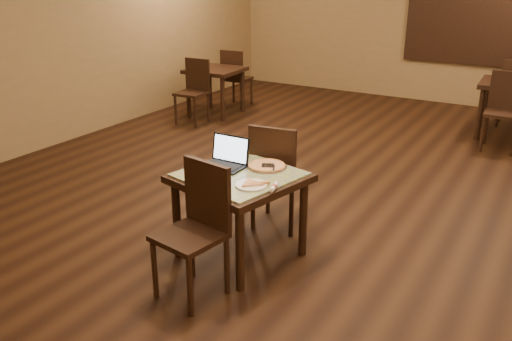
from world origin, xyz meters
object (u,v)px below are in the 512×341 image
Objects in this scene: laptop at (227,158)px; other_table_b_chair_far at (235,75)px; other_table_b_chair_near at (194,87)px; pizza_pan at (267,167)px; chair_main_far at (276,171)px; other_table_a_chair_near at (504,106)px; other_table_a at (512,92)px; tiled_table at (240,185)px; other_table_b at (215,76)px; chair_main_near at (198,222)px.

other_table_b_chair_far is at bearing 122.00° from laptop.
laptop is at bearing -52.36° from other_table_b_chair_near.
laptop is 0.35m from pizza_pan.
other_table_a_chair_near is (1.47, 3.69, 0.01)m from chair_main_far.
chair_main_far is 4.54m from other_table_a.
other_table_b_chair_near is at bearing -161.86° from other_table_a.
tiled_table is 3.18× the size of pizza_pan.
other_table_b_chair_near is 1.16m from other_table_b_chair_far.
chair_main_far is at bearing 106.26° from pizza_pan.
other_table_a_chair_near is at bearing 10.57° from other_table_b_chair_near.
laptop is 0.42× the size of other_table_b.
other_table_b is at bearing 130.04° from pizza_pan.
other_table_a_chair_near is at bearing -119.46° from chair_main_far.
other_table_b_chair_near is (-3.01, 3.00, -0.20)m from pizza_pan.
other_table_a is (1.49, 4.90, 0.01)m from tiled_table.
pizza_pan reaches higher than tiled_table.
other_table_b_chair_far is at bearing 175.98° from other_table_a_chair_near.
chair_main_near is at bearing -97.06° from pizza_pan.
other_table_a is 0.61m from other_table_a_chair_near.
other_table_b_chair_far is at bearing 129.35° from chair_main_near.
other_table_a reaches higher than other_table_b.
pizza_pan is at bearing 76.38° from tiled_table.
other_table_b_chair_near is at bearing 135.13° from pizza_pan.
chair_main_far is at bearing -45.19° from other_table_b_chair_near.
other_table_b is 0.87× the size of other_table_b_chair_far.
pizza_pan is at bearing -111.33° from other_table_a_chair_near.
other_table_a is 0.90× the size of other_table_b_chair_near.
tiled_table is 0.62m from chair_main_near.
other_table_b_chair_near is (-2.89, 3.24, -0.10)m from tiled_table.
chair_main_near reaches higher than other_table_b_chair_near.
other_table_b_chair_far is (-2.89, 5.01, -0.02)m from chair_main_near.
chair_main_near reaches higher than other_table_a.
other_table_b_chair_near is (-4.38, -1.06, -0.03)m from other_table_a_chair_near.
tiled_table is 0.29m from pizza_pan.
other_table_a_chair_near reaches higher than other_table_b_chair_near.
other_table_a is at bearing 73.61° from pizza_pan.
pizza_pan is at bearing -109.09° from other_table_a.
chair_main_far is (0.01, 0.61, -0.08)m from tiled_table.
chair_main_far is 2.86× the size of laptop.
chair_main_near is 2.97× the size of pizza_pan.
other_table_b_chair_far is at bearing 125.83° from pizza_pan.
other_table_b is at bearing -168.75° from other_table_a.
chair_main_far is at bearing 99.43° from chair_main_near.
tiled_table is at bearing -51.29° from other_table_b_chair_near.
tiled_table is 0.28m from laptop.
chair_main_near is at bearing -73.37° from laptop.
laptop is 5.06m from other_table_b_chair_far.
chair_main_near is 0.99× the size of other_table_a_chair_near.
laptop is 0.36× the size of other_table_b_chair_far.
chair_main_far reaches higher than pizza_pan.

